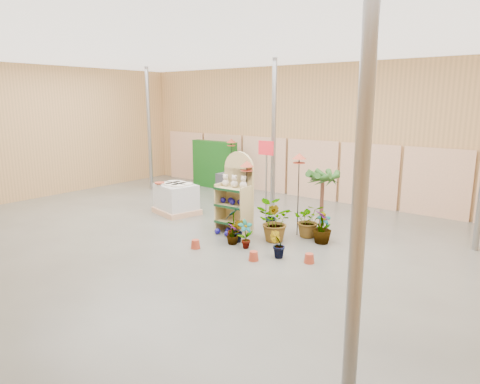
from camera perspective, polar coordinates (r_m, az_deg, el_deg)
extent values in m
cube|color=#56564E|center=(10.43, -6.40, -6.82)|extent=(15.00, 12.00, 0.10)
cube|color=white|center=(9.94, -7.06, 19.13)|extent=(15.00, 12.00, 0.10)
cube|color=tan|center=(14.84, 9.97, 7.83)|extent=(15.00, 0.10, 4.50)
cube|color=tan|center=(16.12, -26.47, 7.08)|extent=(0.10, 12.00, 4.50)
cylinder|color=gray|center=(3.97, 15.50, -4.19)|extent=(0.14, 0.14, 4.50)
cylinder|color=gray|center=(16.32, -12.03, 8.13)|extent=(0.14, 0.14, 4.50)
cylinder|color=gray|center=(12.65, 4.50, 7.25)|extent=(0.14, 0.14, 4.50)
cube|color=tan|center=(18.44, -7.13, 4.84)|extent=(1.90, 0.06, 2.00)
cube|color=tan|center=(17.10, -2.35, 4.35)|extent=(1.90, 0.06, 2.00)
cube|color=tan|center=(15.90, 3.19, 3.75)|extent=(1.90, 0.06, 2.00)
cube|color=tan|center=(14.87, 9.55, 3.00)|extent=(1.90, 0.06, 2.00)
cube|color=tan|center=(14.06, 16.75, 2.12)|extent=(1.90, 0.06, 2.00)
cube|color=tan|center=(13.49, 24.67, 1.11)|extent=(1.90, 0.06, 2.00)
cube|color=tan|center=(10.98, -0.13, -1.05)|extent=(0.87, 0.11, 1.64)
cylinder|color=tan|center=(10.83, -0.13, 3.17)|extent=(0.87, 0.11, 0.87)
cube|color=tan|center=(10.93, -0.93, -3.99)|extent=(0.85, 0.52, 0.04)
cube|color=#0F3819|center=(10.75, -1.73, -4.27)|extent=(0.83, 0.06, 0.06)
cube|color=tan|center=(10.82, -0.94, -1.79)|extent=(0.85, 0.52, 0.04)
cube|color=#0F3819|center=(10.63, -1.75, -2.03)|extent=(0.83, 0.06, 0.06)
cube|color=tan|center=(10.72, -0.95, 0.46)|extent=(0.85, 0.52, 0.04)
cube|color=#0F3819|center=(10.54, -1.76, 0.25)|extent=(0.83, 0.06, 0.06)
cube|color=tan|center=(11.09, -2.61, -1.95)|extent=(0.06, 0.48, 1.25)
cube|color=tan|center=(10.59, 0.81, -2.62)|extent=(0.06, 0.48, 1.25)
sphere|color=beige|center=(10.92, -1.94, 1.25)|extent=(0.17, 0.17, 0.17)
sphere|color=beige|center=(10.89, -1.95, 1.99)|extent=(0.13, 0.13, 0.13)
sphere|color=beige|center=(10.74, -0.76, 1.09)|extent=(0.18, 0.18, 0.18)
sphere|color=beige|center=(10.71, -0.76, 1.88)|extent=(0.13, 0.13, 0.13)
sphere|color=beige|center=(10.57, 0.47, 0.93)|extent=(0.19, 0.19, 0.19)
sphere|color=beige|center=(10.54, 0.47, 1.76)|extent=(0.13, 0.13, 0.13)
sphere|color=navy|center=(10.97, -2.26, -1.10)|extent=(0.14, 0.14, 0.14)
sphere|color=navy|center=(10.96, -1.26, -1.10)|extent=(0.14, 0.14, 0.14)
sphere|color=navy|center=(10.78, -1.01, -1.33)|extent=(0.14, 0.14, 0.14)
sphere|color=navy|center=(10.77, 0.02, -1.33)|extent=(0.14, 0.14, 0.14)
sphere|color=navy|center=(10.59, 0.30, -1.57)|extent=(0.14, 0.14, 0.14)
sphere|color=navy|center=(10.88, -3.04, -5.25)|extent=(0.15, 0.15, 0.15)
sphere|color=navy|center=(10.96, -1.58, -5.11)|extent=(0.15, 0.15, 0.15)
sphere|color=navy|center=(10.68, -1.73, -5.57)|extent=(0.15, 0.15, 0.15)
sphere|color=navy|center=(10.77, -0.25, -5.43)|extent=(0.15, 0.15, 0.15)
cube|color=tan|center=(12.97, -8.44, -2.48)|extent=(1.47, 1.32, 0.16)
cube|color=silver|center=(12.86, -8.50, -0.58)|extent=(1.34, 1.19, 0.73)
cylinder|color=beige|center=(12.87, -9.86, 1.13)|extent=(0.42, 0.42, 0.04)
cylinder|color=beige|center=(12.68, -9.06, 1.00)|extent=(0.42, 0.42, 0.04)
cylinder|color=beige|center=(12.49, -8.24, 0.86)|extent=(0.42, 0.42, 0.04)
cylinder|color=beige|center=(13.08, -8.85, 1.34)|extent=(0.42, 0.42, 0.04)
cylinder|color=beige|center=(12.89, -8.06, 1.21)|extent=(0.42, 0.42, 0.04)
cylinder|color=beige|center=(12.71, -7.24, 1.08)|extent=(0.42, 0.42, 0.04)
cube|color=#2A2A2C|center=(14.00, -1.84, -0.53)|extent=(0.50, 0.50, 0.50)
cube|color=#2A2A2C|center=(13.90, -1.85, 1.48)|extent=(0.50, 0.50, 0.50)
cube|color=#134D13|center=(16.45, -3.43, 3.67)|extent=(2.00, 0.30, 1.80)
cylinder|color=gray|center=(12.34, 3.53, 1.74)|extent=(0.05, 0.05, 2.20)
cube|color=red|center=(12.17, 3.48, 5.88)|extent=(0.50, 0.03, 0.40)
cylinder|color=black|center=(10.64, 0.90, -1.48)|extent=(0.02, 0.02, 1.64)
cylinder|color=#A63B24|center=(10.48, 0.92, 2.88)|extent=(0.30, 0.30, 0.02)
cone|color=#A63B24|center=(10.45, 0.92, 3.80)|extent=(0.34, 0.34, 0.14)
cylinder|color=black|center=(10.69, 7.74, -1.00)|extent=(0.02, 0.02, 1.83)
cylinder|color=#A63B24|center=(10.52, 7.88, 3.86)|extent=(0.30, 0.30, 0.02)
cone|color=#A63B24|center=(10.50, 7.91, 4.78)|extent=(0.34, 0.34, 0.14)
cylinder|color=black|center=(15.34, -1.17, 2.97)|extent=(0.02, 0.02, 1.75)
cylinder|color=#A63B24|center=(15.22, -1.18, 6.22)|extent=(0.30, 0.30, 0.02)
cone|color=#A63B24|center=(15.20, -1.19, 6.86)|extent=(0.34, 0.34, 0.14)
cylinder|color=brown|center=(11.29, 10.83, -1.73)|extent=(0.10, 0.10, 1.32)
imported|color=#25501B|center=(10.23, -0.89, -4.20)|extent=(0.38, 0.51, 0.89)
imported|color=#25501B|center=(10.20, -0.21, -5.17)|extent=(0.37, 0.33, 0.58)
imported|color=#25501B|center=(10.26, 4.37, -3.96)|extent=(1.07, 1.00, 0.98)
imported|color=#25501B|center=(10.30, 10.91, -4.60)|extent=(0.63, 0.63, 0.79)
imported|color=#25501B|center=(10.58, 11.11, -4.55)|extent=(0.41, 0.41, 0.66)
imported|color=#25501B|center=(11.27, 4.26, -3.26)|extent=(0.45, 0.40, 0.68)
imported|color=#25501B|center=(10.71, 9.18, -3.72)|extent=(1.01, 0.98, 0.85)
imported|color=#25501B|center=(10.09, -1.01, -5.59)|extent=(0.40, 0.40, 0.51)
imported|color=#25501B|center=(9.78, 0.74, -5.66)|extent=(0.39, 0.43, 0.67)
imported|color=#25501B|center=(9.27, 5.00, -7.01)|extent=(0.42, 0.40, 0.59)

